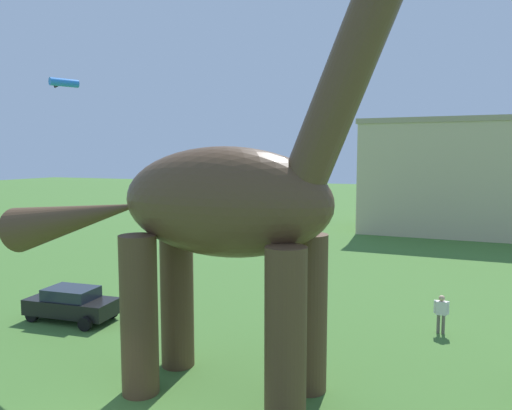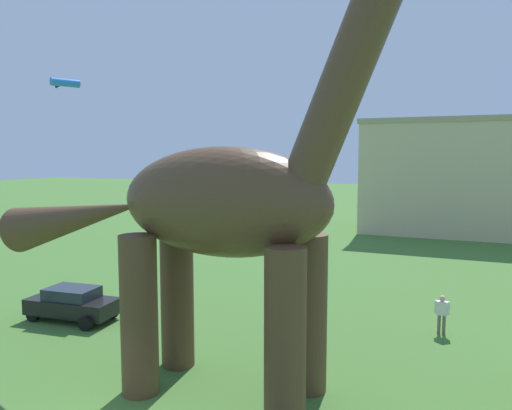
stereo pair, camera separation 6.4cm
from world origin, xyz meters
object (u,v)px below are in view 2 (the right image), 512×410
object	(u,v)px
person_watching_child	(442,311)
kite_near_low	(64,83)
dinosaur_sculpture	(221,202)
kite_mid_right	(301,172)
parked_sedan_left	(72,303)

from	to	relation	value
person_watching_child	kite_near_low	size ratio (longest dim) A/B	1.05
dinosaur_sculpture	kite_near_low	size ratio (longest dim) A/B	10.77
person_watching_child	dinosaur_sculpture	bearing A→B (deg)	-47.15
person_watching_child	kite_mid_right	bearing A→B (deg)	-40.77
kite_near_low	kite_mid_right	distance (m)	17.82
parked_sedan_left	kite_mid_right	bearing A→B (deg)	-15.48
dinosaur_sculpture	person_watching_child	distance (m)	11.70
dinosaur_sculpture	kite_mid_right	xyz separation A→B (m)	(2.19, 1.35, 0.94)
kite_mid_right	person_watching_child	bearing A→B (deg)	58.59
parked_sedan_left	person_watching_child	size ratio (longest dim) A/B	2.57
dinosaur_sculpture	kite_near_low	world-z (taller)	dinosaur_sculpture
kite_near_low	kite_mid_right	xyz separation A→B (m)	(15.96, -6.49, -4.53)
parked_sedan_left	kite_near_low	world-z (taller)	kite_near_low
kite_near_low	parked_sedan_left	bearing A→B (deg)	-46.27
parked_sedan_left	kite_near_low	size ratio (longest dim) A/B	2.71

